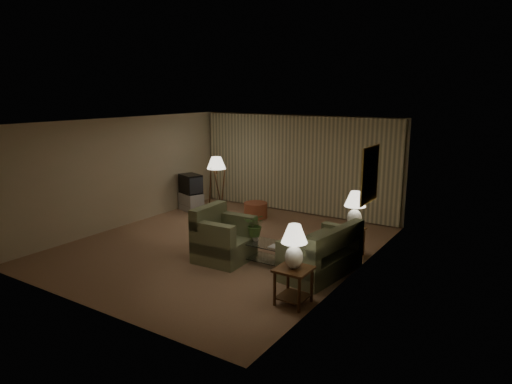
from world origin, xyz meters
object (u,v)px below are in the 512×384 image
Objects in this scene: armchair at (224,240)px; table_lamp_far at (355,206)px; crt_tv at (191,184)px; table_lamp_near at (294,243)px; ottoman at (256,210)px; sofa at (321,255)px; side_table_near at (293,279)px; coffee_table at (262,249)px; tv_cabinet at (191,202)px; floor_lamp at (217,184)px; side_table_far at (353,237)px; vase at (256,238)px.

armchair is 1.46× the size of table_lamp_far.
table_lamp_far is at bearing 9.39° from crt_tv.
table_lamp_near is 5.14m from ottoman.
sofa is at bearing -80.76° from armchair.
table_lamp_near is (-0.00, 0.00, 0.61)m from side_table_near.
ottoman is (-1.87, 2.66, -0.07)m from coffee_table.
tv_cabinet is (-5.20, 3.58, -0.77)m from table_lamp_near.
coffee_table is at bearing 137.61° from side_table_near.
table_lamp_near is 0.96× the size of crt_tv.
floor_lamp is at bearing 26.27° from tv_cabinet.
side_table_near reaches higher than ottoman.
coffee_table is at bearing -69.40° from armchair.
side_table_near is 2.60m from side_table_far.
armchair is (-1.92, -0.40, 0.06)m from sofa.
vase is at bearing -40.60° from floor_lamp.
vase is (2.83, -2.42, -0.35)m from floor_lamp.
tv_cabinet is 0.52m from crt_tv.
floor_lamp is at bearing 139.40° from vase.
tv_cabinet is at bearing 148.71° from coffee_table.
floor_lamp is at bearing -111.35° from sofa.
table_lamp_far is 0.47× the size of floor_lamp.
vase is at bearing -12.27° from tv_cabinet.
coffee_table is 1.70× the size of ottoman.
side_table_near is (2.07, -0.95, -0.02)m from armchair.
table_lamp_far is at bearing 41.62° from vase.
side_table_far is 5.29m from tv_cabinet.
coffee_table is at bearing -11.24° from tv_cabinet.
table_lamp_near reaches higher than side_table_near.
ottoman is (-3.24, 3.91, -0.81)m from table_lamp_near.
ottoman is at bearing 157.94° from table_lamp_far.
floor_lamp reaches higher than sofa.
sofa reaches higher than side_table_far.
sofa is 1.19× the size of floor_lamp.
floor_lamp is (0.86, 0.09, 0.06)m from crt_tv.
side_table_near is (0.15, -1.35, 0.04)m from sofa.
table_lamp_far is 5.30m from crt_tv.
sofa reaches higher than ottoman.
crt_tv reaches higher than sofa.
side_table_far is at bearing 44.59° from coffee_table.
sofa is 2.51× the size of table_lamp_far.
floor_lamp is at bearing 26.27° from crt_tv.
crt_tv reaches higher than side_table_far.
vase is at bearing -64.03° from armchair.
crt_tv is 4.36m from vase.
crt_tv is at bearing 0.00° from tv_cabinet.
table_lamp_far is 2.11m from vase.
table_lamp_near is at bearing -50.39° from ottoman.
ottoman is (-3.24, 1.31, -0.18)m from side_table_far.
table_lamp_far is (-0.00, 2.60, 0.63)m from side_table_near.
side_table_far is 0.38× the size of floor_lamp.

